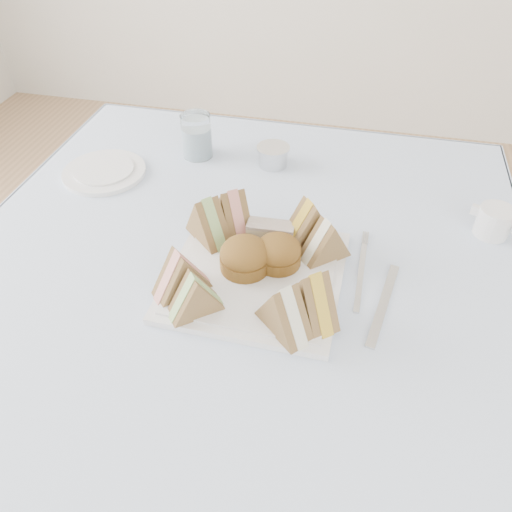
% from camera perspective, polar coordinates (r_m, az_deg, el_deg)
% --- Properties ---
extents(floor, '(4.00, 4.00, 0.00)m').
position_cam_1_polar(floor, '(1.50, -1.08, -21.44)').
color(floor, '#9E7751').
rests_on(floor, ground).
extents(table, '(0.90, 0.90, 0.74)m').
position_cam_1_polar(table, '(1.18, -1.31, -13.34)').
color(table, brown).
rests_on(table, floor).
extents(tablecloth, '(1.02, 1.02, 0.01)m').
position_cam_1_polar(tablecloth, '(0.90, -1.67, 0.33)').
color(tablecloth, silver).
rests_on(tablecloth, table).
extents(serving_plate, '(0.29, 0.29, 0.01)m').
position_cam_1_polar(serving_plate, '(0.85, -0.00, -2.22)').
color(serving_plate, silver).
rests_on(serving_plate, tablecloth).
extents(sandwich_fl_a, '(0.10, 0.10, 0.08)m').
position_cam_1_polar(sandwich_fl_a, '(0.79, -8.63, -1.80)').
color(sandwich_fl_a, brown).
rests_on(sandwich_fl_a, serving_plate).
extents(sandwich_fl_b, '(0.09, 0.08, 0.08)m').
position_cam_1_polar(sandwich_fl_b, '(0.76, -7.01, -4.28)').
color(sandwich_fl_b, brown).
rests_on(sandwich_fl_b, serving_plate).
extents(sandwich_fr_a, '(0.10, 0.10, 0.09)m').
position_cam_1_polar(sandwich_fr_a, '(0.75, 6.54, -4.40)').
color(sandwich_fr_a, brown).
rests_on(sandwich_fr_a, serving_plate).
extents(sandwich_fr_b, '(0.10, 0.10, 0.08)m').
position_cam_1_polar(sandwich_fr_b, '(0.73, 3.26, -5.97)').
color(sandwich_fr_b, brown).
rests_on(sandwich_fr_b, serving_plate).
extents(sandwich_bl_a, '(0.10, 0.10, 0.09)m').
position_cam_1_polar(sandwich_bl_a, '(0.89, -5.52, 4.27)').
color(sandwich_bl_a, brown).
rests_on(sandwich_bl_a, serving_plate).
extents(sandwich_bl_b, '(0.09, 0.11, 0.09)m').
position_cam_1_polar(sandwich_bl_b, '(0.91, -2.62, 5.26)').
color(sandwich_bl_b, brown).
rests_on(sandwich_bl_b, serving_plate).
extents(sandwich_br_a, '(0.09, 0.09, 0.08)m').
position_cam_1_polar(sandwich_br_a, '(0.86, 8.00, 1.92)').
color(sandwich_br_a, brown).
rests_on(sandwich_br_a, serving_plate).
extents(sandwich_br_b, '(0.11, 0.10, 0.09)m').
position_cam_1_polar(sandwich_br_b, '(0.88, 6.03, 3.96)').
color(sandwich_br_b, brown).
rests_on(sandwich_br_b, serving_plate).
extents(scone_left, '(0.10, 0.10, 0.06)m').
position_cam_1_polar(scone_left, '(0.83, -1.29, -0.02)').
color(scone_left, brown).
rests_on(scone_left, serving_plate).
extents(scone_right, '(0.10, 0.10, 0.05)m').
position_cam_1_polar(scone_right, '(0.84, 2.54, 0.43)').
color(scone_right, brown).
rests_on(scone_right, serving_plate).
extents(pastry_slice, '(0.08, 0.04, 0.04)m').
position_cam_1_polar(pastry_slice, '(0.89, 1.69, 2.69)').
color(pastry_slice, '#BDB78A').
rests_on(pastry_slice, serving_plate).
extents(side_plate, '(0.22, 0.22, 0.01)m').
position_cam_1_polar(side_plate, '(1.15, -16.94, 9.18)').
color(side_plate, silver).
rests_on(side_plate, tablecloth).
extents(water_glass, '(0.08, 0.08, 0.10)m').
position_cam_1_polar(water_glass, '(1.16, -6.80, 13.47)').
color(water_glass, white).
rests_on(water_glass, tablecloth).
extents(tea_strainer, '(0.09, 0.09, 0.04)m').
position_cam_1_polar(tea_strainer, '(1.13, 1.96, 11.27)').
color(tea_strainer, silver).
rests_on(tea_strainer, tablecloth).
extents(knife, '(0.05, 0.19, 0.00)m').
position_cam_1_polar(knife, '(0.83, 14.34, -5.33)').
color(knife, silver).
rests_on(knife, tablecloth).
extents(fork, '(0.01, 0.17, 0.00)m').
position_cam_1_polar(fork, '(0.87, 11.85, -2.25)').
color(fork, silver).
rests_on(fork, tablecloth).
extents(creamer_jug, '(0.08, 0.08, 0.06)m').
position_cam_1_polar(creamer_jug, '(1.02, 25.56, 3.57)').
color(creamer_jug, silver).
rests_on(creamer_jug, tablecloth).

